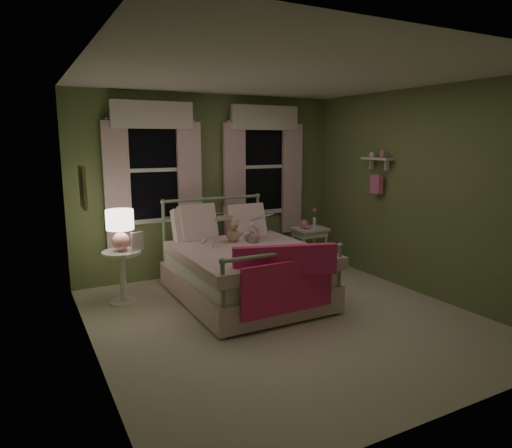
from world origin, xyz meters
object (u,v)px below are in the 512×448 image
teddy_bear (234,232)px  nightstand_right (309,234)px  child_right (248,216)px  nightstand_left (122,270)px  table_lamp (120,226)px  child_left (208,221)px  bed (243,269)px

teddy_bear → nightstand_right: bearing=16.1°
teddy_bear → child_right: bearing=29.5°
teddy_bear → nightstand_left: size_ratio=0.46×
teddy_bear → nightstand_left: bearing=169.7°
teddy_bear → nightstand_right: size_ratio=0.47×
child_right → teddy_bear: bearing=47.2°
child_right → table_lamp: 1.64m
child_left → child_right: bearing=-165.2°
child_right → teddy_bear: 0.36m
teddy_bear → table_lamp: 1.39m
bed → table_lamp: 1.56m
table_lamp → nightstand_right: size_ratio=0.76×
bed → nightstand_right: (1.47, 0.69, 0.17)m
child_left → nightstand_right: size_ratio=1.14×
child_left → teddy_bear: bearing=165.3°
teddy_bear → table_lamp: (-1.36, 0.25, 0.16)m
child_right → nightstand_left: size_ratio=1.20×
child_right → child_left: bearing=17.7°
child_left → child_right: child_right is taller
child_left → table_lamp: bearing=10.0°
bed → nightstand_left: bed is taller
nightstand_right → nightstand_left: bearing=-176.5°
nightstand_left → table_lamp: size_ratio=1.34×
table_lamp → nightstand_right: table_lamp is taller
child_right → nightstand_right: bearing=-149.8°
child_left → bed: bearing=137.2°
nightstand_left → child_right: bearing=-3.1°
nightstand_left → nightstand_right: (2.82, 0.17, 0.13)m
child_left → table_lamp: 1.09m
child_left → nightstand_right: child_left is taller
child_left → table_lamp: (-1.08, 0.09, 0.02)m
nightstand_right → table_lamp: bearing=-176.5°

